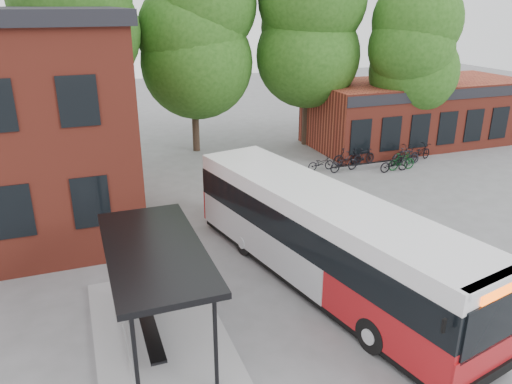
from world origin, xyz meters
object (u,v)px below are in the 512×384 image
object	(u,v)px
bicycle_0	(321,163)
bicycle_7	(406,156)
bicycle_3	(364,156)
bicycle_4	(394,163)
bicycle_6	(402,154)
bicycle_1	(347,157)
bus_shelter	(158,295)
bicycle_5	(402,161)
city_bus	(322,240)
bicycle_2	(344,163)
bicycle_extra_0	(420,152)

from	to	relation	value
bicycle_0	bicycle_7	distance (m)	5.12
bicycle_7	bicycle_3	bearing A→B (deg)	91.88
bicycle_4	bicycle_7	world-z (taller)	bicycle_4
bicycle_6	bicycle_7	xyz separation A→B (m)	(-0.02, -0.37, -0.01)
bicycle_1	bicycle_6	size ratio (longest dim) A/B	0.95
bus_shelter	bicycle_3	bearing A→B (deg)	40.80
bicycle_1	bicycle_3	bearing A→B (deg)	-91.18
bicycle_5	bicycle_7	size ratio (longest dim) A/B	1.06
bus_shelter	bicycle_7	xyz separation A→B (m)	(16.04, 11.12, -0.99)
city_bus	bicycle_6	distance (m)	14.71
bicycle_6	bicycle_7	bearing A→B (deg)	153.77
city_bus	bicycle_6	xyz separation A→B (m)	(10.53, 10.21, -1.07)
bus_shelter	bicycle_1	world-z (taller)	bus_shelter
bicycle_2	bicycle_extra_0	distance (m)	5.19
city_bus	bicycle_6	size ratio (longest dim) A/B	6.78
bicycle_2	bicycle_7	xyz separation A→B (m)	(4.01, -0.02, -0.02)
bicycle_0	bicycle_1	world-z (taller)	bicycle_1
bicycle_0	bicycle_6	bearing A→B (deg)	-91.86
city_bus	bicycle_0	world-z (taller)	city_bus
bicycle_2	bicycle_1	bearing A→B (deg)	-48.76
bicycle_0	bicycle_1	xyz separation A→B (m)	(1.79, 0.22, 0.11)
bicycle_0	bicycle_2	bearing A→B (deg)	-119.22
bicycle_3	bicycle_4	world-z (taller)	bicycle_3
bicycle_1	bicycle_2	xyz separation A→B (m)	(-0.72, -0.85, -0.03)
bicycle_3	bicycle_extra_0	distance (m)	3.52
bus_shelter	bicycle_6	size ratio (longest dim) A/B	3.92
bicycle_1	bicycle_5	distance (m)	2.95
city_bus	bicycle_5	world-z (taller)	city_bus
bicycle_3	bicycle_7	size ratio (longest dim) A/B	1.04
bicycle_3	bicycle_5	distance (m)	2.12
bicycle_0	bicycle_7	xyz separation A→B (m)	(5.08, -0.65, 0.06)
bicycle_3	bicycle_5	xyz separation A→B (m)	(1.40, -1.59, 0.01)
bicycle_0	bicycle_5	xyz separation A→B (m)	(4.17, -1.51, 0.09)
bicycle_2	bicycle_5	distance (m)	3.23
bicycle_6	bus_shelter	bearing A→B (deg)	102.02
bicycle_3	bicycle_6	size ratio (longest dim) A/B	0.89
bicycle_6	bicycle_4	bearing A→B (deg)	108.78
city_bus	bicycle_2	bearing A→B (deg)	44.54
bicycle_5	bicycle_6	world-z (taller)	bicycle_5
bus_shelter	bicycle_7	distance (m)	19.54
bicycle_1	bicycle_2	size ratio (longest dim) A/B	0.94
bicycle_5	bicycle_7	xyz separation A→B (m)	(0.90, 0.86, -0.03)
bus_shelter	bicycle_3	size ratio (longest dim) A/B	4.40
bicycle_3	bicycle_6	bearing A→B (deg)	-110.11
bicycle_6	bicycle_3	bearing A→B (deg)	57.78
bicycle_4	bicycle_5	size ratio (longest dim) A/B	1.08
bicycle_5	bicycle_6	size ratio (longest dim) A/B	0.91
bicycle_0	bicycle_6	size ratio (longest dim) A/B	0.85
bicycle_0	bicycle_1	bearing A→B (deg)	-81.58
bicycle_5	bicycle_6	xyz separation A→B (m)	(0.92, 1.23, -0.02)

